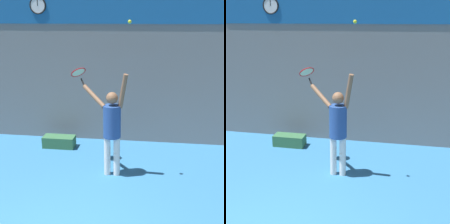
% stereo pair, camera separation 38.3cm
% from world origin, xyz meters
% --- Properties ---
extents(back_wall, '(18.00, 0.10, 5.00)m').
position_xyz_m(back_wall, '(0.00, 4.82, 2.50)').
color(back_wall, slate).
rests_on(back_wall, ground_plane).
extents(sponsor_banner, '(5.70, 0.02, 0.84)m').
position_xyz_m(sponsor_banner, '(0.00, 4.76, 3.39)').
color(sponsor_banner, '#195B9E').
extents(scoreboard_clock, '(0.42, 0.04, 0.42)m').
position_xyz_m(scoreboard_clock, '(-1.58, 4.74, 3.39)').
color(scoreboard_clock, white).
extents(tennis_player, '(1.00, 0.60, 2.12)m').
position_xyz_m(tennis_player, '(0.46, 2.89, 1.09)').
color(tennis_player, white).
rests_on(tennis_player, ground_plane).
extents(tennis_racket, '(0.42, 0.42, 0.38)m').
position_xyz_m(tennis_racket, '(-0.30, 3.42, 2.01)').
color(tennis_racket, black).
extents(tennis_ball, '(0.06, 0.06, 0.06)m').
position_xyz_m(tennis_ball, '(0.80, 2.74, 3.04)').
color(tennis_ball, '#CCDB2D').
extents(equipment_bag, '(0.78, 0.35, 0.28)m').
position_xyz_m(equipment_bag, '(-1.03, 4.13, 0.14)').
color(equipment_bag, '#33663F').
rests_on(equipment_bag, ground_plane).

